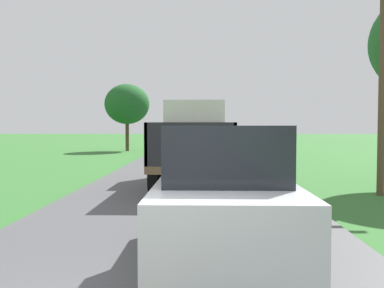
% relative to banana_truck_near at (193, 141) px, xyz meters
% --- Properties ---
extents(banana_truck_near, '(2.38, 5.82, 2.80)m').
position_rel_banana_truck_near_xyz_m(banana_truck_near, '(0.00, 0.00, 0.00)').
color(banana_truck_near, '#2D2D30').
rests_on(banana_truck_near, road_surface).
extents(banana_truck_far, '(2.38, 5.81, 2.80)m').
position_rel_banana_truck_near_xyz_m(banana_truck_far, '(0.20, 13.74, -0.00)').
color(banana_truck_far, '#2D2D30').
rests_on(banana_truck_far, road_surface).
extents(utility_pole_roadside, '(2.05, 0.20, 6.08)m').
position_rel_banana_truck_near_xyz_m(utility_pole_roadside, '(5.42, -2.03, 1.86)').
color(utility_pole_roadside, brown).
rests_on(utility_pole_roadside, ground).
extents(roadside_tree_mid_right, '(3.53, 3.53, 5.31)m').
position_rel_banana_truck_near_xyz_m(roadside_tree_mid_right, '(-5.72, 18.87, 2.25)').
color(roadside_tree_mid_right, '#4C3823').
rests_on(roadside_tree_mid_right, ground).
extents(following_car, '(1.74, 4.10, 1.92)m').
position_rel_banana_truck_near_xyz_m(following_car, '(0.61, -8.40, -0.39)').
color(following_car, '#B7BABF').
rests_on(following_car, road_surface).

